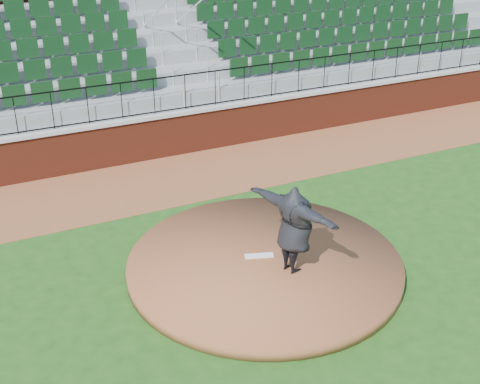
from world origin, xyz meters
name	(u,v)px	position (x,y,z in m)	size (l,w,h in m)	color
ground	(272,280)	(0.00, 0.00, 0.00)	(90.00, 90.00, 0.00)	#1E4A15
warning_track	(177,177)	(0.00, 5.40, 0.01)	(34.00, 3.20, 0.01)	brown
field_wall	(157,137)	(0.00, 7.00, 0.60)	(34.00, 0.35, 1.20)	maroon
wall_cap	(155,115)	(0.00, 7.00, 1.25)	(34.00, 0.45, 0.10)	#B7B7B7
wall_railing	(154,97)	(0.00, 7.00, 1.80)	(34.00, 0.05, 1.00)	black
seating_stands	(124,56)	(0.00, 9.72, 2.30)	(34.00, 5.10, 4.60)	gray
concourse_wall	(100,24)	(0.00, 12.52, 2.75)	(34.00, 0.50, 5.50)	maroon
pitchers_mound	(264,265)	(0.03, 0.40, 0.12)	(5.59, 5.59, 0.25)	brown
pitching_rubber	(259,256)	(-0.02, 0.55, 0.27)	(0.59, 0.15, 0.04)	white
pitcher	(294,229)	(0.36, -0.17, 1.17)	(2.26, 0.61, 1.84)	black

